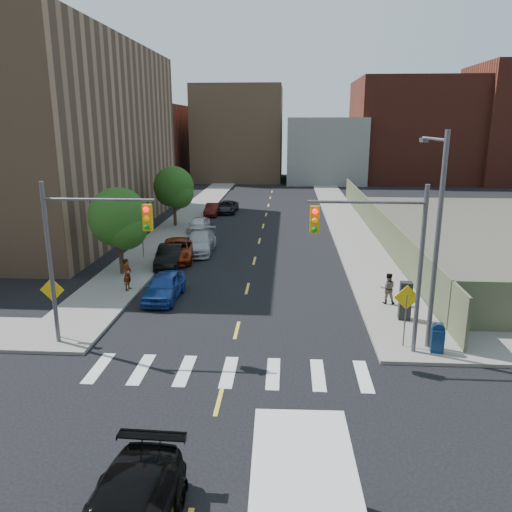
# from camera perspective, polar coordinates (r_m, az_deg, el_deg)

# --- Properties ---
(ground) EXTENTS (160.00, 160.00, 0.00)m
(ground) POSITION_cam_1_polar(r_m,az_deg,el_deg) (16.26, -5.25, -19.71)
(ground) COLOR black
(ground) RESTS_ON ground
(sidewalk_nw) EXTENTS (3.50, 73.00, 0.15)m
(sidewalk_nw) POSITION_cam_1_polar(r_m,az_deg,el_deg) (56.35, -6.61, 5.52)
(sidewalk_nw) COLOR gray
(sidewalk_nw) RESTS_ON ground
(sidewalk_ne) EXTENTS (3.50, 73.00, 0.15)m
(sidewalk_ne) POSITION_cam_1_polar(r_m,az_deg,el_deg) (55.72, 9.35, 5.32)
(sidewalk_ne) COLOR gray
(sidewalk_ne) RESTS_ON ground
(fence_north) EXTENTS (0.12, 44.00, 2.50)m
(fence_north) POSITION_cam_1_polar(r_m,az_deg,el_deg) (42.60, 13.59, 3.75)
(fence_north) COLOR #545D41
(fence_north) RESTS_ON ground
(building_nw) EXTENTS (22.00, 30.00, 16.00)m
(building_nw) POSITION_cam_1_polar(r_m,az_deg,el_deg) (49.55, -26.23, 12.06)
(building_nw) COLOR #8C6B4C
(building_nw) RESTS_ON ground
(bg_bldg_west) EXTENTS (14.00, 18.00, 12.00)m
(bg_bldg_west) POSITION_cam_1_polar(r_m,az_deg,el_deg) (86.71, -12.86, 12.48)
(bg_bldg_west) COLOR #592319
(bg_bldg_west) RESTS_ON ground
(bg_bldg_midwest) EXTENTS (14.00, 16.00, 15.00)m
(bg_bldg_midwest) POSITION_cam_1_polar(r_m,az_deg,el_deg) (85.61, -1.89, 13.81)
(bg_bldg_midwest) COLOR #8C6B4C
(bg_bldg_midwest) RESTS_ON ground
(bg_bldg_center) EXTENTS (12.00, 16.00, 10.00)m
(bg_bldg_center) POSITION_cam_1_polar(r_m,az_deg,el_deg) (83.50, 7.81, 11.94)
(bg_bldg_center) COLOR gray
(bg_bldg_center) RESTS_ON ground
(bg_bldg_east) EXTENTS (18.00, 18.00, 16.00)m
(bg_bldg_east) POSITION_cam_1_polar(r_m,az_deg,el_deg) (87.46, 17.24, 13.52)
(bg_bldg_east) COLOR #592319
(bg_bldg_east) RESTS_ON ground
(signal_nw) EXTENTS (4.59, 0.30, 7.00)m
(signal_nw) POSITION_cam_1_polar(r_m,az_deg,el_deg) (21.41, -19.05, 1.44)
(signal_nw) COLOR #59595E
(signal_nw) RESTS_ON ground
(signal_ne) EXTENTS (4.59, 0.30, 7.00)m
(signal_ne) POSITION_cam_1_polar(r_m,az_deg,el_deg) (20.11, 14.28, 0.96)
(signal_ne) COLOR #59595E
(signal_ne) RESTS_ON ground
(streetlight_ne) EXTENTS (0.25, 3.70, 9.00)m
(streetlight_ne) POSITION_cam_1_polar(r_m,az_deg,el_deg) (21.33, 19.84, 3.22)
(streetlight_ne) COLOR #59595E
(streetlight_ne) RESTS_ON ground
(warn_sign_nw) EXTENTS (1.06, 0.06, 2.83)m
(warn_sign_nw) POSITION_cam_1_polar(r_m,az_deg,el_deg) (23.27, -22.20, -4.32)
(warn_sign_nw) COLOR #59595E
(warn_sign_nw) RESTS_ON ground
(warn_sign_ne) EXTENTS (1.06, 0.06, 2.83)m
(warn_sign_ne) POSITION_cam_1_polar(r_m,az_deg,el_deg) (21.56, 16.80, -5.33)
(warn_sign_ne) COLOR #59595E
(warn_sign_ne) RESTS_ON ground
(warn_sign_midwest) EXTENTS (1.06, 0.06, 2.83)m
(warn_sign_midwest) POSITION_cam_1_polar(r_m,az_deg,el_deg) (35.43, -12.89, 2.80)
(warn_sign_midwest) COLOR #59595E
(warn_sign_midwest) RESTS_ON ground
(tree_west_near) EXTENTS (3.66, 3.64, 5.52)m
(tree_west_near) POSITION_cam_1_polar(r_m,az_deg,el_deg) (31.51, -15.41, 3.91)
(tree_west_near) COLOR #332114
(tree_west_near) RESTS_ON ground
(tree_west_far) EXTENTS (3.66, 3.64, 5.52)m
(tree_west_far) POSITION_cam_1_polar(r_m,az_deg,el_deg) (45.77, -9.37, 7.55)
(tree_west_far) COLOR #332114
(tree_west_far) RESTS_ON ground
(parked_car_blue) EXTENTS (1.79, 4.22, 1.42)m
(parked_car_blue) POSITION_cam_1_polar(r_m,az_deg,el_deg) (27.36, -10.44, -3.44)
(parked_car_blue) COLOR #1B3F95
(parked_car_blue) RESTS_ON ground
(parked_car_black) EXTENTS (1.82, 4.39, 1.41)m
(parked_car_black) POSITION_cam_1_polar(r_m,az_deg,el_deg) (33.50, -9.82, -0.00)
(parked_car_black) COLOR black
(parked_car_black) RESTS_ON ground
(parked_car_red) EXTENTS (2.70, 5.32, 1.44)m
(parked_car_red) POSITION_cam_1_polar(r_m,az_deg,el_deg) (35.02, -8.99, 0.72)
(parked_car_red) COLOR maroon
(parked_car_red) RESTS_ON ground
(parked_car_silver) EXTENTS (2.19, 5.26, 1.52)m
(parked_car_silver) POSITION_cam_1_polar(r_m,az_deg,el_deg) (36.85, -6.49, 1.58)
(parked_car_silver) COLOR #AFB1B7
(parked_car_silver) RESTS_ON ground
(parked_car_white) EXTENTS (1.70, 3.93, 1.32)m
(parked_car_white) POSITION_cam_1_polar(r_m,az_deg,el_deg) (43.80, -6.59, 3.59)
(parked_car_white) COLOR silver
(parked_car_white) RESTS_ON ground
(parked_car_maroon) EXTENTS (1.32, 3.71, 1.22)m
(parked_car_maroon) POSITION_cam_1_polar(r_m,az_deg,el_deg) (51.73, -5.00, 5.32)
(parked_car_maroon) COLOR #43110D
(parked_car_maroon) RESTS_ON ground
(parked_car_grey) EXTENTS (2.16, 4.46, 1.22)m
(parked_car_grey) POSITION_cam_1_polar(r_m,az_deg,el_deg) (53.19, -3.34, 5.62)
(parked_car_grey) COLOR black
(parked_car_grey) RESTS_ON ground
(mailbox) EXTENTS (0.57, 0.47, 1.25)m
(mailbox) POSITION_cam_1_polar(r_m,az_deg,el_deg) (21.87, 20.05, -8.80)
(mailbox) COLOR navy
(mailbox) RESTS_ON sidewalk_ne
(payphone) EXTENTS (0.58, 0.49, 1.85)m
(payphone) POSITION_cam_1_polar(r_m,az_deg,el_deg) (24.77, 16.68, -4.92)
(payphone) COLOR black
(payphone) RESTS_ON sidewalk_ne
(pedestrian_west) EXTENTS (0.49, 0.69, 1.79)m
(pedestrian_west) POSITION_cam_1_polar(r_m,az_deg,el_deg) (28.80, -14.48, -2.04)
(pedestrian_west) COLOR gray
(pedestrian_west) RESTS_ON sidewalk_nw
(pedestrian_east) EXTENTS (0.84, 0.68, 1.63)m
(pedestrian_east) POSITION_cam_1_polar(r_m,az_deg,el_deg) (26.70, 14.82, -3.59)
(pedestrian_east) COLOR gray
(pedestrian_east) RESTS_ON sidewalk_ne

